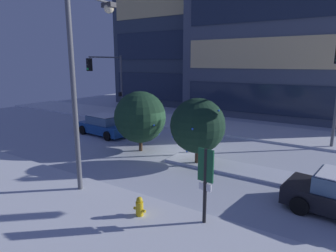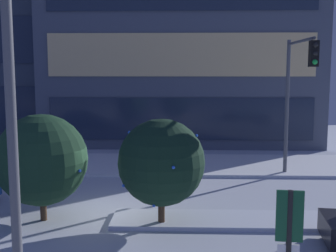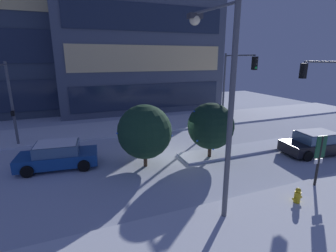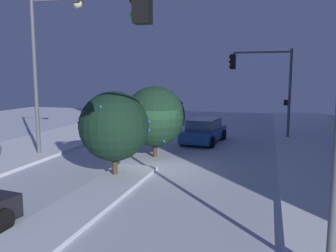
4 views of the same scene
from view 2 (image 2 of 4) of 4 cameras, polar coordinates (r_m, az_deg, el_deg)
ground at (r=15.64m, az=-8.72°, el=-11.60°), size 52.00×52.00×0.00m
curb_strip_far at (r=23.33m, az=-5.08°, el=-5.04°), size 52.00×5.20×0.14m
median_strip at (r=15.00m, az=10.30°, el=-12.18°), size 9.00×1.80×0.14m
office_tower_secondary at (r=38.09m, az=-19.65°, el=10.10°), size 14.76×11.67×14.38m
traffic_light_corner_far_right at (r=19.85m, az=16.69°, el=5.47°), size 0.32×4.30×6.50m
street_lamp_arched at (r=9.41m, az=-19.13°, el=7.54°), size 0.64×2.72×7.94m
parking_info_sign at (r=9.41m, az=15.72°, el=-13.89°), size 0.55×0.12×2.65m
decorated_tree_median at (r=13.90m, az=-0.89°, el=-4.84°), size 2.82×2.84×3.53m
decorated_tree_left_of_median at (r=15.04m, az=-16.39°, el=-4.32°), size 3.14×3.08×3.63m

